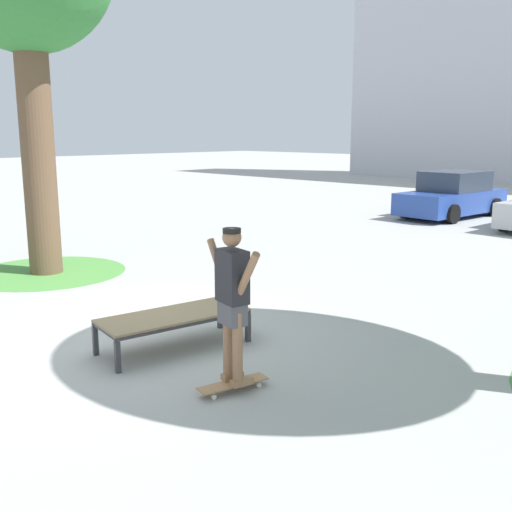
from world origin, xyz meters
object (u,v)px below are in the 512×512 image
car_blue (452,196)px  skater (232,295)px  skate_box (174,317)px  skateboard (233,384)px

car_blue → skater: bearing=-71.3°
skate_box → car_blue: car_blue is taller
skate_box → skateboard: 1.58m
skate_box → skater: bearing=-13.4°
skate_box → car_blue: size_ratio=0.46×
skateboard → car_blue: size_ratio=0.19×
skateboard → skater: (0.00, 0.00, 0.99)m
skate_box → skateboard: skate_box is taller
skateboard → skater: bearing=77.5°
skater → car_blue: bearing=108.7°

